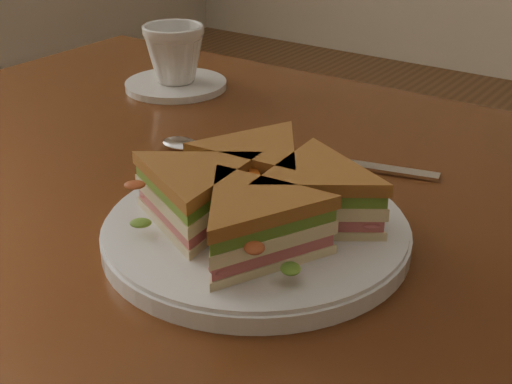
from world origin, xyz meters
TOP-DOWN VIEW (x-y plane):
  - table at (0.00, 0.00)m, footprint 1.20×0.80m
  - plate at (0.04, -0.08)m, footprint 0.28×0.28m
  - sandwich_wedges at (0.04, -0.08)m, footprint 0.28×0.28m
  - crisps_mound at (0.04, -0.08)m, footprint 0.09×0.09m
  - spoon at (-0.13, 0.05)m, footprint 0.18×0.05m
  - knife at (0.02, 0.11)m, footprint 0.21×0.06m
  - saucer at (-0.31, 0.22)m, footprint 0.15×0.15m
  - coffee_cup at (-0.31, 0.22)m, footprint 0.11×0.11m

SIDE VIEW (x-z plane):
  - table at x=0.00m, z-range 0.28..1.03m
  - knife at x=0.02m, z-range 0.75..0.75m
  - spoon at x=-0.13m, z-range 0.75..0.76m
  - saucer at x=-0.31m, z-range 0.75..0.76m
  - plate at x=0.04m, z-range 0.75..0.77m
  - crisps_mound at x=0.04m, z-range 0.77..0.82m
  - sandwich_wedges at x=0.04m, z-range 0.77..0.82m
  - coffee_cup at x=-0.31m, z-range 0.76..0.84m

